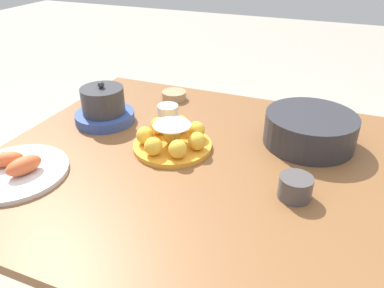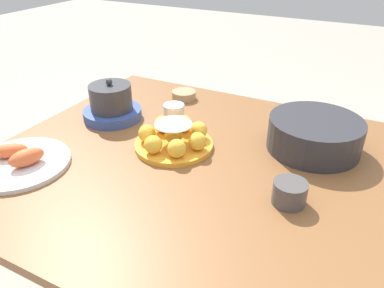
# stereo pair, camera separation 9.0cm
# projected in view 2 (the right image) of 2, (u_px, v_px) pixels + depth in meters

# --- Properties ---
(dining_table) EXTENTS (1.35, 1.09, 0.73)m
(dining_table) POSITION_uv_depth(u_px,v_px,m) (211.00, 186.00, 1.17)
(dining_table) COLOR brown
(dining_table) RESTS_ON ground_plane
(cake_plate) EXTENTS (0.25, 0.25, 0.09)m
(cake_plate) POSITION_uv_depth(u_px,v_px,m) (174.00, 137.00, 1.20)
(cake_plate) COLOR gold
(cake_plate) RESTS_ON dining_table
(serving_bowl) EXTENTS (0.29, 0.29, 0.10)m
(serving_bowl) POSITION_uv_depth(u_px,v_px,m) (315.00, 134.00, 1.18)
(serving_bowl) COLOR #2D2D33
(serving_bowl) RESTS_ON dining_table
(sauce_bowl) EXTENTS (0.10, 0.10, 0.03)m
(sauce_bowl) POSITION_uv_depth(u_px,v_px,m) (184.00, 95.00, 1.55)
(sauce_bowl) COLOR tan
(sauce_bowl) RESTS_ON dining_table
(seafood_platter) EXTENTS (0.30, 0.30, 0.06)m
(seafood_platter) POSITION_uv_depth(u_px,v_px,m) (19.00, 161.00, 1.11)
(seafood_platter) COLOR silver
(seafood_platter) RESTS_ON dining_table
(cup_near) EXTENTS (0.09, 0.09, 0.06)m
(cup_near) POSITION_uv_depth(u_px,v_px,m) (290.00, 193.00, 0.95)
(cup_near) COLOR #4C4747
(cup_near) RESTS_ON dining_table
(cup_far) EXTENTS (0.08, 0.08, 0.06)m
(cup_far) POSITION_uv_depth(u_px,v_px,m) (174.00, 113.00, 1.36)
(cup_far) COLOR white
(cup_far) RESTS_ON dining_table
(warming_pot) EXTENTS (0.21, 0.21, 0.15)m
(warming_pot) POSITION_uv_depth(u_px,v_px,m) (112.00, 104.00, 1.37)
(warming_pot) COLOR #334C99
(warming_pot) RESTS_ON dining_table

